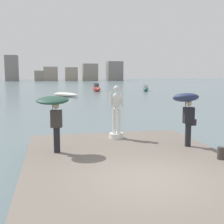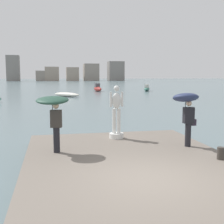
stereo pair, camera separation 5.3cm
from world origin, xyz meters
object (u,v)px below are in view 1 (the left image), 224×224
Objects in this scene: boat_far at (97,88)px; boat_leftward at (146,89)px; statue_white_figure at (116,117)px; onlooker_left at (54,108)px; boat_mid at (66,95)px; onlooker_right at (187,104)px; mooring_bollard at (221,153)px.

boat_far is 9.41m from boat_leftward.
statue_white_figure is 0.57× the size of boat_leftward.
onlooker_left reaches higher than boat_mid.
onlooker_left is 0.96× the size of onlooker_right.
boat_leftward is at bearing 74.58° from mooring_bollard.
boat_far is at bearing 85.36° from onlooker_right.
mooring_bollard reaches higher than boat_mid.
onlooker_left is at bearing -112.08° from boat_leftward.
mooring_bollard is at bearing -55.84° from statue_white_figure.
onlooker_left reaches higher than mooring_bollard.
statue_white_figure is 3.02m from onlooker_right.
onlooker_right is 2.34m from mooring_bollard.
mooring_bollard is (5.17, -1.96, -1.36)m from onlooker_left.
boat_leftward is (15.24, 42.20, -0.85)m from statue_white_figure.
onlooker_right is 0.46× the size of boat_mid.
statue_white_figure is at bearing -109.86° from boat_leftward.
onlooker_left is at bearing 159.19° from mooring_bollard.
mooring_bollard is at bearing -94.06° from boat_far.
onlooker_left is (-2.61, -1.81, 0.65)m from statue_white_figure.
mooring_bollard is at bearing -105.42° from boat_leftward.
onlooker_left is 47.52m from boat_leftward.
statue_white_figure is at bearing -97.76° from boat_far.
onlooker_right is at bearing 100.12° from mooring_bollard.
boat_mid is (2.06, 32.16, -1.65)m from onlooker_left.
onlooker_right is at bearing -1.29° from onlooker_left.
boat_mid is at bearing 91.04° from statue_white_figure.
onlooker_right is 0.53× the size of boat_leftward.
boat_far is (5.91, 43.37, -0.78)m from statue_white_figure.
statue_white_figure is 43.77m from boat_far.
statue_white_figure is 1.12× the size of onlooker_left.
onlooker_right reaches higher than boat_far.
statue_white_figure reaches higher than onlooker_left.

